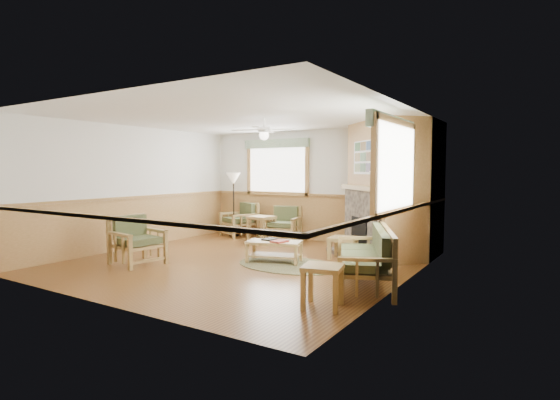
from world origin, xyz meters
The scene contains 24 objects.
floor centered at (0.00, 0.00, -0.01)m, with size 6.00×6.00×0.01m, color brown.
ceiling centered at (0.00, 0.00, 2.70)m, with size 6.00×6.00×0.01m, color white.
wall_back centered at (0.00, 3.00, 1.35)m, with size 6.00×0.02×2.70m, color silver.
wall_front centered at (0.00, -3.00, 1.35)m, with size 6.00×0.02×2.70m, color silver.
wall_left centered at (-3.00, 0.00, 1.35)m, with size 0.02×6.00×2.70m, color silver.
wall_right centered at (3.00, 0.00, 1.35)m, with size 0.02×6.00×2.70m, color silver.
wainscot centered at (0.00, 0.00, 0.55)m, with size 6.00×6.00×1.10m, color #A47943, non-canonical shape.
fireplace centered at (2.05, 2.05, 1.35)m, with size 2.20×2.20×2.70m, color #A47943, non-canonical shape.
window_back centered at (-1.10, 2.96, 2.53)m, with size 1.90×0.16×1.50m, color white, non-canonical shape.
window_right centered at (2.96, -0.20, 2.53)m, with size 0.16×1.90×1.50m, color white, non-canonical shape.
ceiling_fan centered at (0.30, 0.30, 2.66)m, with size 1.24×1.24×0.36m, color white, non-canonical shape.
sofa centered at (2.52, -0.32, 0.43)m, with size 0.77×1.87×0.86m, color #A1834B, non-canonical shape.
armchair_back_left centered at (-2.02, 2.55, 0.44)m, with size 0.78×0.78×0.87m, color #A1834B, non-canonical shape.
armchair_back_right centered at (-0.65, 2.52, 0.42)m, with size 0.75×0.75×0.84m, color #A1834B, non-canonical shape.
armchair_left centered at (-1.55, -1.13, 0.44)m, with size 0.79×0.79×0.89m, color #A1834B, non-canonical shape.
coffee_table centered at (0.50, 0.34, 0.20)m, with size 1.01×0.50×0.40m, color #A1834B, non-canonical shape.
end_table_chairs centered at (-1.07, 2.21, 0.31)m, with size 0.55×0.53×0.62m, color #A1834B, non-canonical shape.
end_table_sofa centered at (2.48, -1.60, 0.27)m, with size 0.48×0.46×0.54m, color #A1834B, non-canonical shape.
footstool centered at (1.47, 1.30, 0.22)m, with size 0.50×0.50×0.43m, color #A1834B, non-canonical shape.
braided_rug centered at (0.86, 0.25, 0.01)m, with size 1.98×1.98×0.01m, color brown.
floor_lamp_left centered at (-2.19, 2.54, 0.83)m, with size 0.38×0.38×1.67m, color black, non-canonical shape.
floor_lamp_right centered at (2.42, 0.72, 0.86)m, with size 0.40×0.40×1.73m, color black, non-canonical shape.
book_red centered at (0.65, 0.29, 0.43)m, with size 0.22×0.30×0.03m, color maroon.
book_dark centered at (0.35, 0.41, 0.43)m, with size 0.20×0.27×0.03m, color black.
Camera 1 is at (4.89, -6.47, 1.74)m, focal length 28.00 mm.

